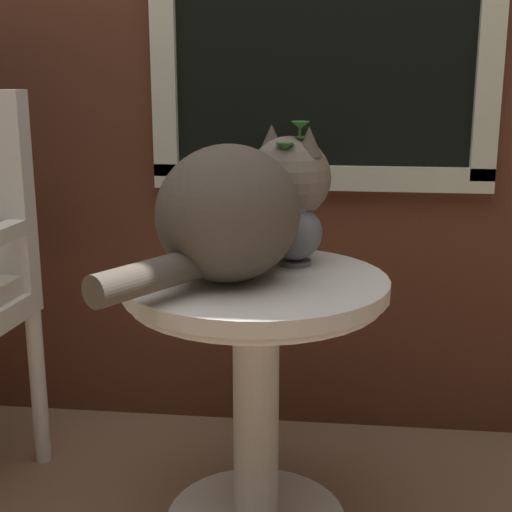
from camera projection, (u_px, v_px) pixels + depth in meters
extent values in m
cube|color=beige|center=(321.00, 178.00, 2.15)|extent=(0.98, 0.03, 0.07)
cube|color=beige|center=(163.00, 22.00, 2.09)|extent=(0.07, 0.03, 0.87)
cube|color=beige|center=(493.00, 19.00, 1.99)|extent=(0.07, 0.03, 0.87)
cube|color=black|center=(324.00, 21.00, 2.05)|extent=(0.89, 0.01, 0.85)
cylinder|color=silver|center=(256.00, 408.00, 1.75)|extent=(0.11, 0.11, 0.57)
cylinder|color=silver|center=(256.00, 285.00, 1.68)|extent=(0.60, 0.60, 0.03)
torus|color=silver|center=(256.00, 297.00, 1.68)|extent=(0.58, 0.58, 0.02)
cylinder|color=silver|center=(38.00, 387.00, 2.08)|extent=(0.04, 0.04, 0.45)
ellipsoid|color=brown|center=(228.00, 214.00, 1.61)|extent=(0.43, 0.45, 0.30)
sphere|color=#76695D|center=(290.00, 178.00, 1.77)|extent=(0.20, 0.20, 0.20)
cone|color=brown|center=(309.00, 142.00, 1.71)|extent=(0.06, 0.06, 0.07)
cone|color=brown|center=(272.00, 139.00, 1.78)|extent=(0.06, 0.06, 0.07)
cylinder|color=brown|center=(153.00, 276.00, 1.46)|extent=(0.22, 0.29, 0.07)
cylinder|color=slate|center=(294.00, 262.00, 1.78)|extent=(0.08, 0.08, 0.01)
ellipsoid|color=slate|center=(294.00, 233.00, 1.76)|extent=(0.13, 0.13, 0.13)
cylinder|color=slate|center=(295.00, 200.00, 1.74)|extent=(0.07, 0.07, 0.06)
torus|color=slate|center=(295.00, 187.00, 1.74)|extent=(0.09, 0.09, 0.02)
cylinder|color=#387533|center=(290.00, 167.00, 1.71)|extent=(0.03, 0.03, 0.10)
cone|color=#387533|center=(284.00, 147.00, 1.69)|extent=(0.04, 0.04, 0.02)
cylinder|color=#387533|center=(298.00, 156.00, 1.73)|extent=(0.02, 0.03, 0.14)
cone|color=#387533|center=(300.00, 125.00, 1.72)|extent=(0.04, 0.04, 0.02)
cylinder|color=#387533|center=(300.00, 164.00, 1.73)|extent=(0.03, 0.03, 0.11)
cone|color=#387533|center=(305.00, 140.00, 1.73)|extent=(0.04, 0.04, 0.02)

